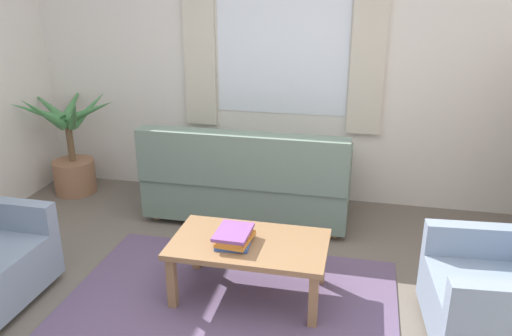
{
  "coord_description": "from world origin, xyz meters",
  "views": [
    {
      "loc": [
        0.84,
        -2.74,
        2.16
      ],
      "look_at": [
        0.08,
        0.7,
        0.85
      ],
      "focal_mm": 35.37,
      "sensor_mm": 36.0,
      "label": 1
    }
  ],
  "objects_px": {
    "armchair_right": "(510,295)",
    "potted_plant": "(71,152)",
    "couch": "(248,182)",
    "coffee_table": "(249,249)",
    "book_stack_on_table": "(234,237)"
  },
  "relations": [
    {
      "from": "couch",
      "to": "coffee_table",
      "type": "xyz_separation_m",
      "value": [
        0.31,
        -1.26,
        0.01
      ]
    },
    {
      "from": "armchair_right",
      "to": "potted_plant",
      "type": "bearing_deg",
      "value": -116.77
    },
    {
      "from": "potted_plant",
      "to": "book_stack_on_table",
      "type": "bearing_deg",
      "value": -34.44
    },
    {
      "from": "couch",
      "to": "potted_plant",
      "type": "xyz_separation_m",
      "value": [
        -1.98,
        0.21,
        0.09
      ]
    },
    {
      "from": "potted_plant",
      "to": "coffee_table",
      "type": "bearing_deg",
      "value": -32.57
    },
    {
      "from": "armchair_right",
      "to": "potted_plant",
      "type": "height_order",
      "value": "potted_plant"
    },
    {
      "from": "couch",
      "to": "coffee_table",
      "type": "bearing_deg",
      "value": 103.97
    },
    {
      "from": "couch",
      "to": "potted_plant",
      "type": "relative_size",
      "value": 1.58
    },
    {
      "from": "couch",
      "to": "coffee_table",
      "type": "relative_size",
      "value": 1.73
    },
    {
      "from": "couch",
      "to": "book_stack_on_table",
      "type": "height_order",
      "value": "couch"
    },
    {
      "from": "armchair_right",
      "to": "potted_plant",
      "type": "xyz_separation_m",
      "value": [
        -3.97,
        1.62,
        0.1
      ]
    },
    {
      "from": "armchair_right",
      "to": "coffee_table",
      "type": "distance_m",
      "value": 1.69
    },
    {
      "from": "armchair_right",
      "to": "couch",
      "type": "bearing_deg",
      "value": -129.94
    },
    {
      "from": "armchair_right",
      "to": "book_stack_on_table",
      "type": "height_order",
      "value": "armchair_right"
    },
    {
      "from": "coffee_table",
      "to": "book_stack_on_table",
      "type": "xyz_separation_m",
      "value": [
        -0.1,
        -0.04,
        0.11
      ]
    }
  ]
}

